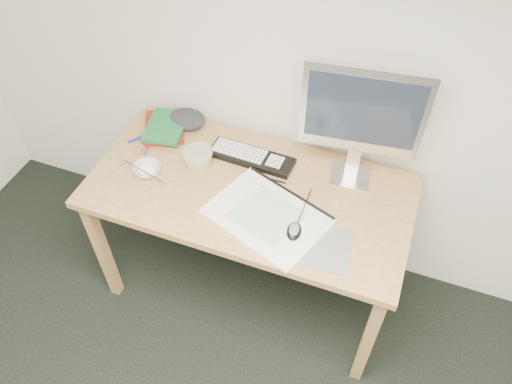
% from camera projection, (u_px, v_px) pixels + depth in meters
% --- Properties ---
extents(desk, '(1.40, 0.70, 0.75)m').
position_uv_depth(desk, '(250.00, 201.00, 2.22)').
color(desk, tan).
rests_on(desk, ground).
extents(mousepad, '(0.25, 0.23, 0.00)m').
position_uv_depth(mousepad, '(321.00, 247.00, 1.95)').
color(mousepad, gray).
rests_on(mousepad, desk).
extents(sketchpad, '(0.55, 0.47, 0.01)m').
position_uv_depth(sketchpad, '(267.00, 216.00, 2.04)').
color(sketchpad, white).
rests_on(sketchpad, desk).
extents(keyboard, '(0.40, 0.14, 0.02)m').
position_uv_depth(keyboard, '(252.00, 157.00, 2.27)').
color(keyboard, black).
rests_on(keyboard, desk).
extents(monitor, '(0.49, 0.17, 0.56)m').
position_uv_depth(monitor, '(362.00, 114.00, 1.94)').
color(monitor, silver).
rests_on(monitor, desk).
extents(mouse, '(0.07, 0.10, 0.03)m').
position_uv_depth(mouse, '(294.00, 230.00, 1.97)').
color(mouse, black).
rests_on(mouse, sketchpad).
extents(rice_bowl, '(0.15, 0.15, 0.04)m').
position_uv_depth(rice_bowl, '(147.00, 170.00, 2.21)').
color(rice_bowl, white).
rests_on(rice_bowl, desk).
extents(chopsticks, '(0.25, 0.08, 0.02)m').
position_uv_depth(chopsticks, '(143.00, 171.00, 2.17)').
color(chopsticks, '#B0B0B2').
rests_on(chopsticks, rice_bowl).
extents(fruit_tub, '(0.15, 0.15, 0.07)m').
position_uv_depth(fruit_tub, '(198.00, 157.00, 2.24)').
color(fruit_tub, '#E8E952').
rests_on(fruit_tub, desk).
extents(book_red, '(0.28, 0.30, 0.02)m').
position_uv_depth(book_red, '(165.00, 127.00, 2.41)').
color(book_red, maroon).
rests_on(book_red, desk).
extents(book_green, '(0.22, 0.27, 0.02)m').
position_uv_depth(book_green, '(166.00, 126.00, 2.38)').
color(book_green, '#196533').
rests_on(book_green, book_red).
extents(cloth_lump, '(0.16, 0.14, 0.06)m').
position_uv_depth(cloth_lump, '(187.00, 119.00, 2.42)').
color(cloth_lump, '#212428').
rests_on(cloth_lump, desk).
extents(pencil_pink, '(0.20, 0.05, 0.01)m').
position_uv_depth(pencil_pink, '(245.00, 185.00, 2.17)').
color(pencil_pink, '#CB6583').
rests_on(pencil_pink, desk).
extents(pencil_tan, '(0.11, 0.14, 0.01)m').
position_uv_depth(pencil_tan, '(258.00, 181.00, 2.18)').
color(pencil_tan, tan).
rests_on(pencil_tan, desk).
extents(pencil_black, '(0.20, 0.01, 0.01)m').
position_uv_depth(pencil_black, '(265.00, 177.00, 2.20)').
color(pencil_black, black).
rests_on(pencil_black, desk).
extents(marker_blue, '(0.09, 0.12, 0.01)m').
position_uv_depth(marker_blue, '(141.00, 137.00, 2.37)').
color(marker_blue, '#2120AF').
rests_on(marker_blue, desk).
extents(marker_orange, '(0.03, 0.13, 0.01)m').
position_uv_depth(marker_orange, '(145.00, 146.00, 2.33)').
color(marker_orange, '#C07A16').
rests_on(marker_orange, desk).
extents(marker_purple, '(0.02, 0.12, 0.01)m').
position_uv_depth(marker_purple, '(149.00, 147.00, 2.33)').
color(marker_purple, '#68268E').
rests_on(marker_purple, desk).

